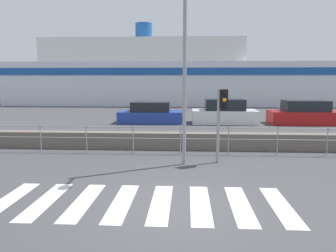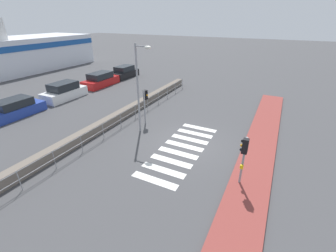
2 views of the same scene
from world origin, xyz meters
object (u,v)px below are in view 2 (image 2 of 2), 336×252
at_px(parked_car_blue, 15,109).
at_px(parked_car_black, 125,72).
at_px(traffic_light_near, 244,152).
at_px(parked_car_red, 101,80).
at_px(streetlamp, 140,80).
at_px(traffic_light_far, 145,99).
at_px(parked_car_white, 64,92).

distance_m(parked_car_blue, parked_car_black, 14.10).
bearing_deg(traffic_light_near, parked_car_red, 59.68).
height_order(streetlamp, parked_car_black, streetlamp).
xyz_separation_m(traffic_light_far, streetlamp, (-1.25, -0.50, 1.73)).
height_order(streetlamp, parked_car_blue, streetlamp).
relative_size(parked_car_blue, parked_car_white, 1.00).
bearing_deg(parked_car_black, parked_car_blue, -180.00).
bearing_deg(parked_car_blue, traffic_light_near, -91.41).
height_order(streetlamp, parked_car_white, streetlamp).
bearing_deg(parked_car_white, traffic_light_near, -106.50).
bearing_deg(streetlamp, parked_car_white, 76.59).
distance_m(traffic_light_far, parked_car_red, 11.70).
bearing_deg(parked_car_black, streetlamp, -138.93).
bearing_deg(traffic_light_near, traffic_light_far, 62.29).
distance_m(traffic_light_far, streetlamp, 2.19).
distance_m(parked_car_blue, parked_car_red, 9.67).
bearing_deg(parked_car_blue, streetlamp, -77.89).
xyz_separation_m(parked_car_white, parked_car_red, (4.98, 0.00, -0.03)).
bearing_deg(streetlamp, traffic_light_far, 21.79).
bearing_deg(traffic_light_far, streetlamp, -158.21).
distance_m(traffic_light_near, parked_car_red, 20.02).
height_order(parked_car_white, parked_car_red, parked_car_white).
relative_size(streetlamp, parked_car_blue, 1.40).
bearing_deg(streetlamp, traffic_light_near, -110.95).
bearing_deg(parked_car_black, parked_car_white, 180.00).
xyz_separation_m(parked_car_white, parked_car_black, (9.41, 0.00, -0.04)).
height_order(traffic_light_near, parked_car_white, traffic_light_near).
bearing_deg(parked_car_black, traffic_light_near, -130.08).
relative_size(parked_car_white, parked_car_red, 0.93).
height_order(traffic_light_far, parked_car_blue, traffic_light_far).
bearing_deg(parked_car_blue, parked_car_red, 0.00).
relative_size(streetlamp, parked_car_red, 1.31).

